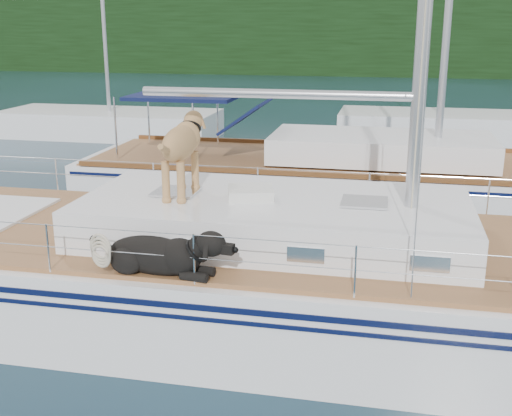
# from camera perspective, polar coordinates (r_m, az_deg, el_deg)

# --- Properties ---
(ground) EXTENTS (120.00, 120.00, 0.00)m
(ground) POSITION_cam_1_polar(r_m,az_deg,el_deg) (9.47, -3.26, -9.50)
(ground) COLOR black
(ground) RESTS_ON ground
(tree_line) EXTENTS (90.00, 3.00, 6.00)m
(tree_line) POSITION_cam_1_polar(r_m,az_deg,el_deg) (53.29, 9.83, 14.74)
(tree_line) COLOR black
(tree_line) RESTS_ON ground
(shore_bank) EXTENTS (92.00, 1.00, 1.20)m
(shore_bank) POSITION_cam_1_polar(r_m,az_deg,el_deg) (54.59, 9.77, 12.25)
(shore_bank) COLOR #595147
(shore_bank) RESTS_ON ground
(main_sailboat) EXTENTS (12.00, 3.80, 14.01)m
(main_sailboat) POSITION_cam_1_polar(r_m,az_deg,el_deg) (9.16, -2.84, -5.70)
(main_sailboat) COLOR white
(main_sailboat) RESTS_ON ground
(neighbor_sailboat) EXTENTS (11.00, 3.50, 13.30)m
(neighbor_sailboat) POSITION_cam_1_polar(r_m,az_deg,el_deg) (14.68, 6.64, 2.38)
(neighbor_sailboat) COLOR white
(neighbor_sailboat) RESTS_ON ground
(bg_boat_west) EXTENTS (8.00, 3.00, 11.65)m
(bg_boat_west) POSITION_cam_1_polar(r_m,az_deg,el_deg) (24.76, -12.83, 7.27)
(bg_boat_west) COLOR white
(bg_boat_west) RESTS_ON ground
(bg_boat_center) EXTENTS (7.20, 3.00, 11.65)m
(bg_boat_center) POSITION_cam_1_polar(r_m,az_deg,el_deg) (24.56, 15.96, 7.00)
(bg_boat_center) COLOR white
(bg_boat_center) RESTS_ON ground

